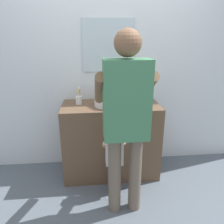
% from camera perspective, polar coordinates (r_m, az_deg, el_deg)
% --- Properties ---
extents(ground_plane, '(14.00, 14.00, 0.00)m').
position_cam_1_polar(ground_plane, '(2.68, 0.33, -18.73)').
color(ground_plane, slate).
extents(back_wall, '(4.40, 0.10, 2.70)m').
position_cam_1_polar(back_wall, '(2.75, -0.98, 12.97)').
color(back_wall, silver).
rests_on(back_wall, ground).
extents(vanity_cabinet, '(1.13, 0.54, 0.90)m').
position_cam_1_polar(vanity_cabinet, '(2.70, -0.31, -7.23)').
color(vanity_cabinet, brown).
rests_on(vanity_cabinet, ground).
extents(sink_basin, '(0.38, 0.38, 0.11)m').
position_cam_1_polar(sink_basin, '(2.50, -0.29, 3.05)').
color(sink_basin, white).
rests_on(sink_basin, vanity_cabinet).
extents(faucet, '(0.18, 0.14, 0.18)m').
position_cam_1_polar(faucet, '(2.71, -0.74, 4.87)').
color(faucet, '#B7BABF').
rests_on(faucet, vanity_cabinet).
extents(toothbrush_cup, '(0.07, 0.07, 0.21)m').
position_cam_1_polar(toothbrush_cup, '(2.57, -8.73, 3.21)').
color(toothbrush_cup, silver).
rests_on(toothbrush_cup, vanity_cabinet).
extents(child_toddler, '(0.24, 0.24, 0.79)m').
position_cam_1_polar(child_toddler, '(2.33, 0.62, -11.00)').
color(child_toddler, '#47474C').
rests_on(child_toddler, ground).
extents(adult_parent, '(0.53, 0.56, 1.71)m').
position_cam_1_polar(adult_parent, '(1.89, 3.68, 0.11)').
color(adult_parent, '#6B5B4C').
rests_on(adult_parent, ground).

